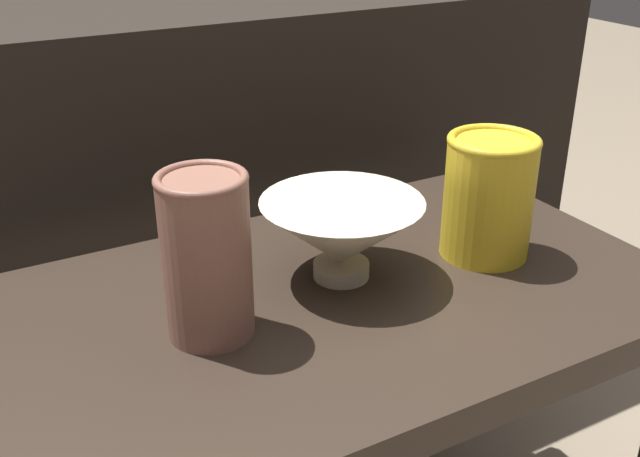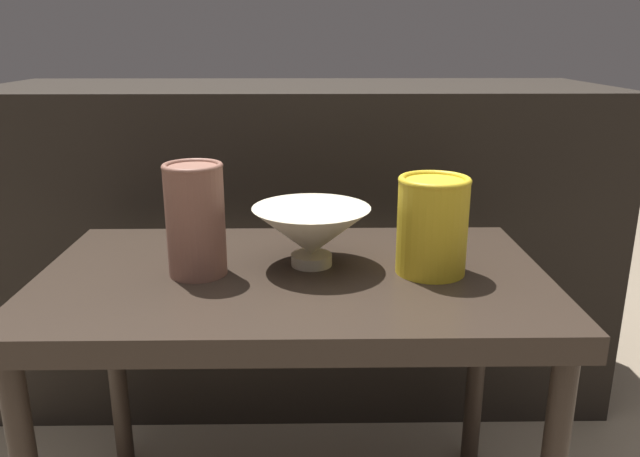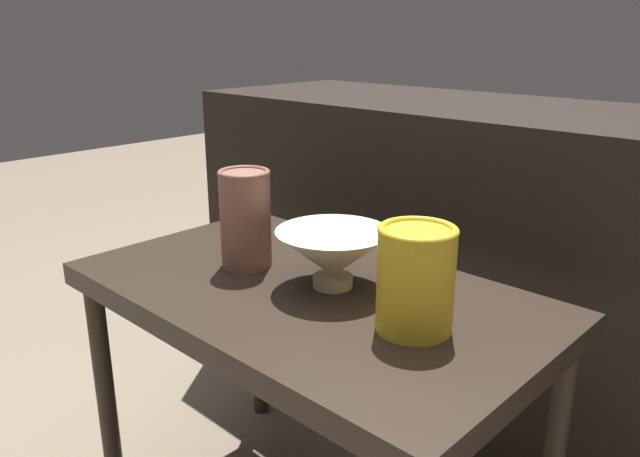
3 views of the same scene
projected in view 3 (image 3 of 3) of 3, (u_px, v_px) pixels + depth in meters
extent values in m
cube|color=#2D231C|center=(308.00, 297.00, 1.05)|extent=(0.81, 0.47, 0.04)
cylinder|color=#2D231C|center=(106.00, 393.00, 1.23)|extent=(0.04, 0.04, 0.47)
cylinder|color=#2D231C|center=(259.00, 326.00, 1.51)|extent=(0.04, 0.04, 0.47)
cube|color=black|center=(480.00, 266.00, 1.49)|extent=(1.46, 0.50, 0.76)
cylinder|color=beige|center=(333.00, 281.00, 1.04)|extent=(0.07, 0.07, 0.02)
cone|color=beige|center=(333.00, 254.00, 1.03)|extent=(0.19, 0.19, 0.08)
cylinder|color=brown|center=(246.00, 220.00, 1.11)|extent=(0.09, 0.09, 0.17)
torus|color=brown|center=(244.00, 173.00, 1.09)|extent=(0.09, 0.09, 0.01)
cylinder|color=gold|center=(416.00, 281.00, 0.88)|extent=(0.11, 0.11, 0.15)
torus|color=gold|center=(418.00, 230.00, 0.85)|extent=(0.11, 0.11, 0.01)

